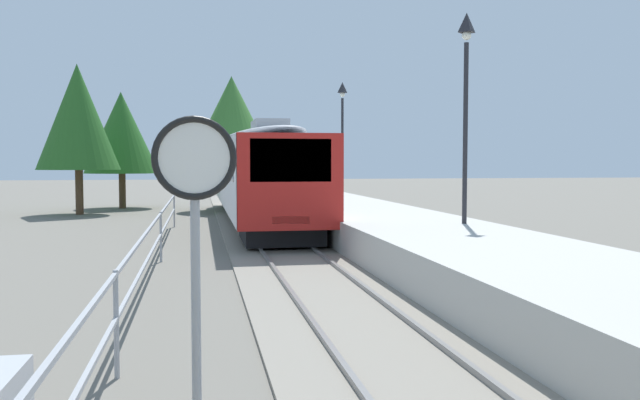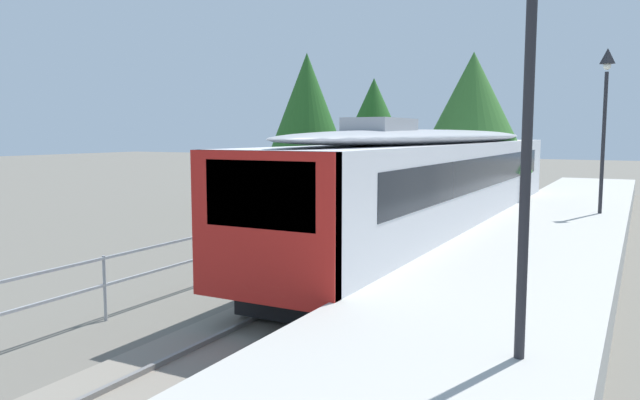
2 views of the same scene
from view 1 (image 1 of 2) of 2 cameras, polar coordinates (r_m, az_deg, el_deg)
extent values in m
plane|color=#6B665B|center=(17.91, -12.40, -4.74)|extent=(160.00, 160.00, 0.00)
cube|color=gray|center=(18.05, -2.81, -4.51)|extent=(3.20, 60.00, 0.06)
cube|color=slate|center=(17.96, -5.09, -4.34)|extent=(0.08, 60.00, 0.08)
cube|color=slate|center=(18.15, -0.55, -4.24)|extent=(0.08, 60.00, 0.08)
cube|color=silver|center=(27.49, -5.48, 2.19)|extent=(2.80, 20.71, 2.55)
cube|color=red|center=(17.29, -2.56, 1.58)|extent=(2.80, 0.24, 2.55)
cube|color=black|center=(17.21, -2.53, 3.44)|extent=(2.13, 0.08, 1.12)
cube|color=black|center=(27.48, -5.48, 3.04)|extent=(2.82, 17.40, 0.92)
ellipsoid|color=#9EA0A5|center=(27.50, -5.49, 5.22)|extent=(2.69, 19.89, 0.44)
cube|color=#9EA0A5|center=(22.36, -4.36, 6.40)|extent=(1.10, 2.20, 0.36)
cube|color=#EAE5C6|center=(17.28, -2.52, -1.72)|extent=(1.00, 0.10, 0.20)
cube|color=black|center=(19.67, -3.46, -2.74)|extent=(2.24, 3.20, 0.55)
cube|color=black|center=(35.48, -6.57, -0.09)|extent=(2.24, 3.20, 0.55)
cube|color=#B7B5AD|center=(18.70, 7.12, -2.97)|extent=(3.90, 60.00, 0.90)
cylinder|color=#232328|center=(17.32, 12.42, 5.60)|extent=(0.12, 0.12, 4.60)
pyramid|color=#232328|center=(17.67, 12.53, 14.71)|extent=(0.34, 0.34, 0.50)
sphere|color=silver|center=(17.60, 12.52, 13.69)|extent=(0.24, 0.24, 0.24)
cylinder|color=#232328|center=(31.39, 1.94, 4.59)|extent=(0.12, 0.12, 4.60)
pyramid|color=#232328|center=(31.58, 1.95, 9.67)|extent=(0.34, 0.34, 0.50)
sphere|color=silver|center=(31.55, 1.94, 9.09)|extent=(0.24, 0.24, 0.24)
cylinder|color=#9EA0A5|center=(5.07, -10.61, -12.47)|extent=(0.07, 0.07, 2.20)
cylinder|color=white|center=(4.86, -10.78, 3.57)|extent=(0.60, 0.03, 0.60)
torus|color=black|center=(4.84, -10.78, 3.57)|extent=(0.61, 0.05, 0.61)
cube|color=#9EA0A5|center=(7.89, -17.23, -6.14)|extent=(0.05, 36.00, 0.05)
cube|color=#9EA0A5|center=(7.99, -17.17, -9.77)|extent=(0.05, 36.00, 0.05)
cylinder|color=#9EA0A5|center=(8.00, -17.16, -10.21)|extent=(0.06, 0.06, 1.25)
cylinder|color=#9EA0A5|center=(16.86, -13.56, -3.11)|extent=(0.06, 0.06, 1.25)
cylinder|color=#9EA0A5|center=(25.81, -12.46, -0.92)|extent=(0.06, 0.06, 1.25)
cylinder|color=brown|center=(33.73, -7.57, 0.73)|extent=(0.36, 0.36, 2.00)
cone|color=#38702D|center=(33.76, -7.61, 6.50)|extent=(4.81, 4.81, 4.80)
cylinder|color=brown|center=(37.17, -16.67, 0.77)|extent=(0.36, 0.36, 1.89)
cone|color=#286023|center=(37.17, -16.75, 5.59)|extent=(3.96, 3.96, 4.36)
cylinder|color=brown|center=(33.33, -20.03, 0.64)|extent=(0.36, 0.36, 2.13)
cone|color=#286023|center=(33.37, -20.15, 6.75)|extent=(3.83, 3.83, 4.98)
camera|label=2|loc=(11.85, 31.58, 7.86)|focal=34.06mm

